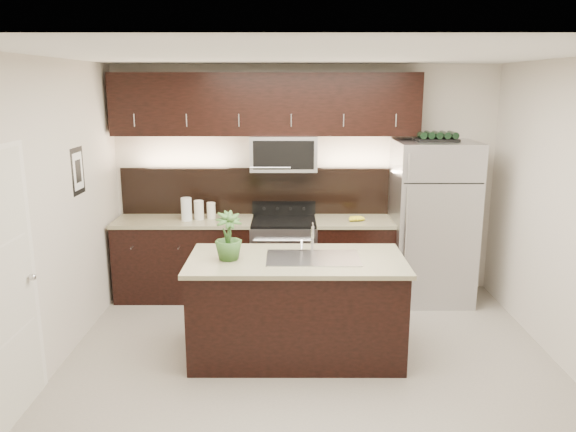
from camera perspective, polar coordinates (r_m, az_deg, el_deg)
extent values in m
plane|color=gray|center=(5.26, 2.23, -14.79)|extent=(4.50, 4.50, 0.00)
cube|color=beige|center=(6.74, 1.71, 3.67)|extent=(4.50, 0.02, 2.70)
cube|color=beige|center=(2.87, 3.95, -9.80)|extent=(4.50, 0.02, 2.70)
cube|color=beige|center=(5.20, -23.25, -0.32)|extent=(0.02, 4.00, 2.70)
cube|color=beige|center=(5.36, 27.17, -0.32)|extent=(0.02, 4.00, 2.70)
cube|color=white|center=(4.65, 2.54, 16.04)|extent=(4.50, 4.00, 0.02)
cube|color=silver|center=(4.59, -26.52, -6.81)|extent=(0.04, 0.80, 2.02)
sphere|color=silver|center=(4.85, -24.53, -5.68)|extent=(0.06, 0.06, 0.06)
cube|color=black|center=(5.82, -20.55, 4.29)|extent=(0.01, 0.32, 0.46)
cube|color=white|center=(5.82, -20.52, 4.29)|extent=(0.00, 0.24, 0.36)
cube|color=black|center=(6.76, -10.39, -4.38)|extent=(1.57, 0.62, 0.90)
cube|color=black|center=(6.71, 7.82, -4.42)|extent=(1.16, 0.62, 0.90)
cube|color=#B2B2B7|center=(6.64, -0.43, -4.46)|extent=(0.76, 0.62, 0.90)
cube|color=black|center=(6.52, -0.44, -0.56)|extent=(0.76, 0.60, 0.03)
cube|color=beige|center=(6.63, -10.56, -0.51)|extent=(1.59, 0.65, 0.04)
cube|color=beige|center=(6.58, 7.95, -0.52)|extent=(1.18, 0.65, 0.04)
cube|color=black|center=(6.75, -2.16, 2.56)|extent=(3.49, 0.02, 0.56)
cube|color=#B2B2B7|center=(6.49, -0.44, 6.42)|extent=(0.76, 0.40, 0.40)
cube|color=black|center=(6.48, -2.30, 11.29)|extent=(3.49, 0.33, 0.70)
cube|color=black|center=(5.25, 0.85, -9.43)|extent=(1.90, 0.90, 0.90)
cube|color=beige|center=(5.08, 0.87, -4.53)|extent=(1.96, 0.96, 0.04)
cube|color=silver|center=(5.08, 2.57, -4.25)|extent=(0.84, 0.50, 0.01)
cylinder|color=silver|center=(5.25, 2.48, -2.37)|extent=(0.03, 0.03, 0.24)
cylinder|color=silver|center=(5.14, 2.53, -0.97)|extent=(0.02, 0.14, 0.02)
cylinder|color=silver|center=(5.09, 2.56, -1.71)|extent=(0.02, 0.02, 0.10)
cube|color=#B2B2B7|center=(6.66, 14.38, -0.58)|extent=(0.89, 0.81, 1.85)
cube|color=black|center=(6.51, 14.86, 7.49)|extent=(0.46, 0.28, 0.03)
cylinder|color=black|center=(6.46, 13.38, 8.01)|extent=(0.08, 0.26, 0.08)
cylinder|color=black|center=(6.48, 14.14, 7.99)|extent=(0.08, 0.26, 0.08)
cylinder|color=black|center=(6.50, 14.89, 7.96)|extent=(0.08, 0.26, 0.08)
cylinder|color=black|center=(6.53, 15.64, 7.93)|extent=(0.08, 0.26, 0.08)
cylinder|color=black|center=(6.55, 16.38, 7.90)|extent=(0.08, 0.26, 0.08)
imported|color=#2E5522|center=(5.01, -6.07, -2.04)|extent=(0.32, 0.32, 0.43)
cylinder|color=silver|center=(6.54, -10.28, 0.69)|extent=(0.12, 0.12, 0.27)
cylinder|color=silver|center=(6.57, -9.04, 0.60)|extent=(0.11, 0.11, 0.22)
cylinder|color=silver|center=(6.60, -7.81, 0.56)|extent=(0.10, 0.10, 0.19)
cylinder|color=silver|center=(6.58, 12.02, 0.48)|extent=(0.11, 0.11, 0.22)
cylinder|color=silver|center=(6.56, 12.07, 1.51)|extent=(0.11, 0.11, 0.02)
cylinder|color=silver|center=(6.54, 12.09, 1.98)|extent=(0.01, 0.01, 0.09)
ellipsoid|color=gold|center=(6.47, 6.47, -0.26)|extent=(0.22, 0.19, 0.06)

